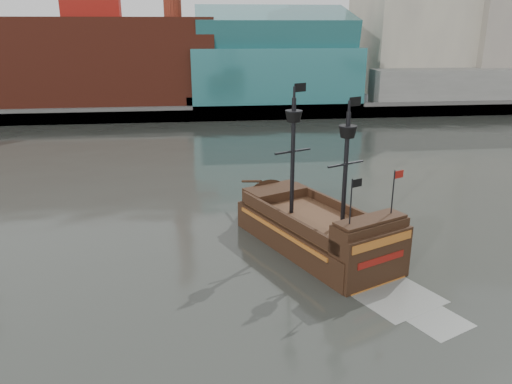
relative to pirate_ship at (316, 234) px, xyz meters
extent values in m
plane|color=#272924|center=(-4.12, -9.79, -1.17)|extent=(400.00, 400.00, 0.00)
cube|color=slate|center=(-4.12, 82.21, -0.17)|extent=(220.00, 60.00, 2.00)
cube|color=#4C4C49|center=(-4.12, 52.71, 0.13)|extent=(220.00, 1.00, 2.60)
cube|color=maroon|center=(-26.12, 62.21, 8.33)|extent=(42.00, 18.00, 15.00)
cube|color=#2A6D70|center=(5.88, 60.21, 5.83)|extent=(30.00, 16.00, 10.00)
cube|color=slate|center=(43.88, 56.21, 3.83)|extent=(40.00, 6.00, 6.00)
cube|color=#2A6D70|center=(5.88, 60.21, 13.83)|extent=(28.00, 14.94, 8.78)
cube|color=black|center=(-0.13, 0.28, -0.50)|extent=(10.48, 14.32, 2.86)
cube|color=#462E19|center=(-0.13, 0.28, 1.09)|extent=(9.43, 12.88, 0.33)
cube|color=black|center=(-2.31, 5.09, 1.48)|extent=(5.36, 4.34, 1.10)
cube|color=black|center=(2.24, -4.94, 1.92)|extent=(5.49, 3.77, 1.98)
cube|color=black|center=(2.66, -5.86, 0.16)|extent=(5.03, 2.48, 4.41)
cube|color=#A85E20|center=(2.72, -6.00, 1.92)|extent=(4.55, 2.13, 0.55)
cube|color=maroon|center=(2.72, -6.00, 0.71)|extent=(3.55, 1.67, 0.44)
cylinder|color=black|center=(-1.61, 1.42, 5.55)|extent=(0.41, 0.41, 8.59)
cylinder|color=black|center=(1.60, -1.12, 5.22)|extent=(0.41, 0.41, 7.93)
cone|color=black|center=(-1.61, 1.42, 8.53)|extent=(1.60, 1.60, 0.77)
cone|color=black|center=(1.60, -1.12, 7.87)|extent=(1.60, 1.60, 0.77)
cube|color=black|center=(-1.16, 1.62, 10.51)|extent=(0.92, 0.44, 0.61)
cube|color=black|center=(2.05, -0.91, 9.85)|extent=(0.92, 0.44, 0.61)
cube|color=gray|center=(3.43, -7.55, -1.16)|extent=(5.90, 5.55, 0.02)
camera|label=1|loc=(-8.39, -33.11, 14.73)|focal=35.00mm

